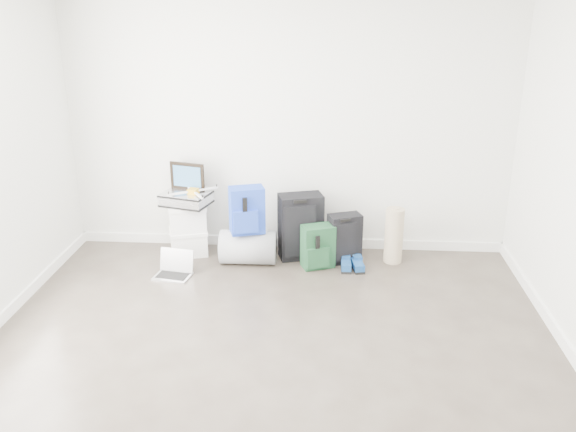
# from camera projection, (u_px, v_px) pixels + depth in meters

# --- Properties ---
(ground) EXTENTS (5.00, 5.00, 0.00)m
(ground) POSITION_uv_depth(u_px,v_px,m) (264.00, 387.00, 4.22)
(ground) COLOR #372E28
(ground) RESTS_ON ground
(room_envelope) EXTENTS (4.52, 5.02, 2.71)m
(room_envelope) POSITION_uv_depth(u_px,v_px,m) (260.00, 143.00, 3.63)
(room_envelope) COLOR white
(room_envelope) RESTS_ON ground
(boxes_stack) EXTENTS (0.45, 0.40, 0.54)m
(boxes_stack) POSITION_uv_depth(u_px,v_px,m) (188.00, 229.00, 6.26)
(boxes_stack) COLOR white
(boxes_stack) RESTS_ON ground
(briefcase) EXTENTS (0.53, 0.44, 0.13)m
(briefcase) POSITION_uv_depth(u_px,v_px,m) (186.00, 199.00, 6.15)
(briefcase) COLOR #B2B2B7
(briefcase) RESTS_ON boxes_stack
(painting) EXTENTS (0.37, 0.12, 0.28)m
(painting) POSITION_uv_depth(u_px,v_px,m) (187.00, 176.00, 6.17)
(painting) COLOR black
(painting) RESTS_ON briefcase
(drone) EXTENTS (0.46, 0.46, 0.05)m
(drone) POSITION_uv_depth(u_px,v_px,m) (193.00, 191.00, 6.09)
(drone) COLOR gold
(drone) RESTS_ON briefcase
(duffel_bag) EXTENTS (0.56, 0.35, 0.34)m
(duffel_bag) POSITION_uv_depth(u_px,v_px,m) (248.00, 247.00, 6.08)
(duffel_bag) COLOR gray
(duffel_bag) RESTS_ON ground
(blue_backpack) EXTENTS (0.37, 0.32, 0.46)m
(blue_backpack) POSITION_uv_depth(u_px,v_px,m) (247.00, 211.00, 5.92)
(blue_backpack) COLOR #1A31AC
(blue_backpack) RESTS_ON duffel_bag
(large_suitcase) EXTENTS (0.48, 0.38, 0.67)m
(large_suitcase) POSITION_uv_depth(u_px,v_px,m) (300.00, 227.00, 6.16)
(large_suitcase) COLOR black
(large_suitcase) RESTS_ON ground
(green_backpack) EXTENTS (0.35, 0.32, 0.43)m
(green_backpack) POSITION_uv_depth(u_px,v_px,m) (318.00, 247.00, 5.98)
(green_backpack) COLOR #163E26
(green_backpack) RESTS_ON ground
(carry_on) EXTENTS (0.36, 0.30, 0.50)m
(carry_on) POSITION_uv_depth(u_px,v_px,m) (344.00, 239.00, 6.09)
(carry_on) COLOR black
(carry_on) RESTS_ON ground
(shoes) EXTENTS (0.24, 0.27, 0.08)m
(shoes) POSITION_uv_depth(u_px,v_px,m) (352.00, 265.00, 5.99)
(shoes) COLOR black
(shoes) RESTS_ON ground
(rolled_rug) EXTENTS (0.18, 0.18, 0.56)m
(rolled_rug) POSITION_uv_depth(u_px,v_px,m) (394.00, 236.00, 6.08)
(rolled_rug) COLOR tan
(rolled_rug) RESTS_ON ground
(laptop) EXTENTS (0.38, 0.30, 0.24)m
(laptop) POSITION_uv_depth(u_px,v_px,m) (174.00, 270.00, 5.86)
(laptop) COLOR silver
(laptop) RESTS_ON ground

